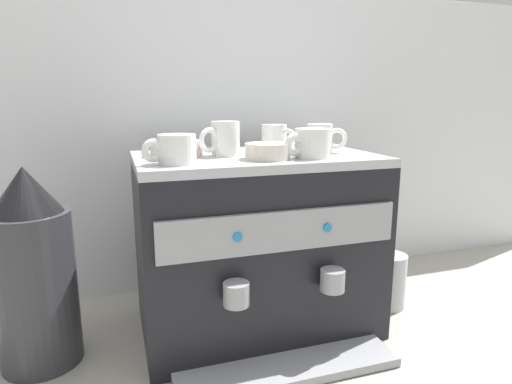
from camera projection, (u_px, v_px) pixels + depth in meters
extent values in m
plane|color=#9E998E|center=(256.00, 323.00, 1.18)|extent=(4.00, 4.00, 0.00)
cube|color=silver|center=(225.00, 141.00, 1.38)|extent=(2.80, 0.03, 0.94)
cube|color=black|center=(256.00, 246.00, 1.13)|extent=(0.59, 0.36, 0.44)
cube|color=#B7B7BC|center=(256.00, 159.00, 1.08)|extent=(0.59, 0.36, 0.02)
cube|color=#939399|center=(283.00, 231.00, 0.94)|extent=(0.55, 0.01, 0.09)
cylinder|color=#1E7AB7|center=(238.00, 237.00, 0.90)|extent=(0.02, 0.01, 0.02)
cylinder|color=#1E7AB7|center=(327.00, 228.00, 0.97)|extent=(0.02, 0.01, 0.02)
cube|color=#939399|center=(288.00, 368.00, 0.96)|extent=(0.50, 0.12, 0.02)
cylinder|color=#939399|center=(236.00, 294.00, 0.91)|extent=(0.06, 0.06, 0.05)
cylinder|color=#939399|center=(333.00, 280.00, 0.98)|extent=(0.06, 0.06, 0.05)
cylinder|color=white|center=(320.00, 139.00, 1.10)|extent=(0.06, 0.06, 0.07)
torus|color=white|center=(337.00, 139.00, 1.10)|extent=(0.05, 0.02, 0.05)
cylinder|color=white|center=(226.00, 139.00, 1.05)|extent=(0.07, 0.07, 0.08)
torus|color=white|center=(210.00, 140.00, 1.01)|extent=(0.06, 0.03, 0.06)
cylinder|color=white|center=(177.00, 149.00, 0.92)|extent=(0.08, 0.08, 0.06)
torus|color=white|center=(153.00, 151.00, 0.90)|extent=(0.05, 0.02, 0.05)
cylinder|color=white|center=(274.00, 137.00, 1.18)|extent=(0.07, 0.07, 0.07)
torus|color=white|center=(288.00, 138.00, 1.16)|extent=(0.04, 0.05, 0.05)
cylinder|color=white|center=(312.00, 143.00, 1.02)|extent=(0.08, 0.08, 0.07)
torus|color=white|center=(294.00, 144.00, 0.99)|extent=(0.06, 0.03, 0.05)
cylinder|color=beige|center=(177.00, 148.00, 1.05)|extent=(0.13, 0.13, 0.04)
cylinder|color=beige|center=(177.00, 154.00, 1.06)|extent=(0.07, 0.07, 0.01)
cylinder|color=beige|center=(268.00, 151.00, 1.00)|extent=(0.11, 0.11, 0.04)
cylinder|color=beige|center=(268.00, 157.00, 1.00)|extent=(0.06, 0.06, 0.01)
cylinder|color=#333338|center=(36.00, 289.00, 0.98)|extent=(0.18, 0.18, 0.36)
cone|color=black|center=(24.00, 190.00, 0.93)|extent=(0.15, 0.15, 0.10)
cylinder|color=#B7B7BC|center=(389.00, 281.00, 1.26)|extent=(0.10, 0.10, 0.16)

